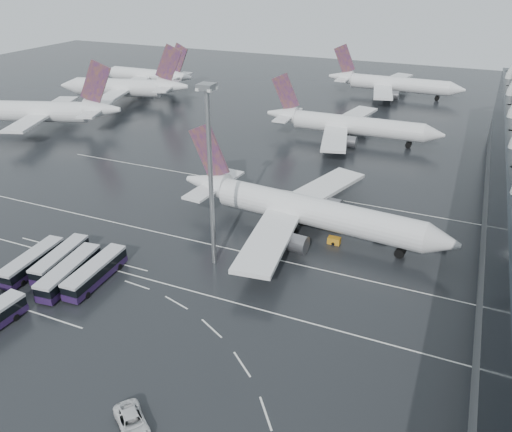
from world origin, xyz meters
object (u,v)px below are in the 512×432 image
at_px(airliner_gate_c, 392,84).
at_px(jet_remote_west, 46,112).
at_px(bus_row_near_d, 96,272).
at_px(gse_cart_belly_c, 280,233).
at_px(jet_remote_far, 148,76).
at_px(gse_cart_belly_d, 442,244).
at_px(gse_cart_belly_a, 334,240).
at_px(airliner_main, 303,210).
at_px(van_curve_a, 132,422).
at_px(gse_cart_belly_e, 333,222).
at_px(bus_row_near_c, 70,272).
at_px(floodlight_mast, 210,157).
at_px(airliner_gate_b, 348,125).
at_px(bus_row_near_b, 61,259).
at_px(gse_cart_belly_b, 381,235).
at_px(bus_row_near_a, 32,262).
at_px(jet_remote_mid, 126,88).

xyz_separation_m(airliner_gate_c, jet_remote_west, (-89.11, -84.57, 0.90)).
distance_m(bus_row_near_d, gse_cart_belly_c, 33.92).
distance_m(jet_remote_far, bus_row_near_d, 139.16).
bearing_deg(gse_cart_belly_d, gse_cart_belly_a, -159.98).
relative_size(jet_remote_west, bus_row_near_d, 3.52).
relative_size(airliner_gate_c, gse_cart_belly_a, 22.17).
bearing_deg(jet_remote_west, airliner_main, 142.11).
bearing_deg(van_curve_a, airliner_main, 34.81).
distance_m(airliner_gate_c, gse_cart_belly_e, 110.70).
xyz_separation_m(bus_row_near_c, floodlight_mast, (18.57, 14.47, 17.38)).
relative_size(airliner_gate_b, jet_remote_far, 1.21).
bearing_deg(airliner_main, gse_cart_belly_c, -131.03).
height_order(bus_row_near_b, gse_cart_belly_b, bus_row_near_b).
xyz_separation_m(airliner_main, bus_row_near_c, (-28.99, -30.78, -2.80)).
bearing_deg(gse_cart_belly_b, jet_remote_far, 141.94).
distance_m(airliner_gate_c, gse_cart_belly_b, 113.56).
xyz_separation_m(gse_cart_belly_a, gse_cart_belly_d, (18.26, 6.65, -0.03)).
bearing_deg(airliner_gate_b, van_curve_a, -89.36).
xyz_separation_m(airliner_main, floodlight_mast, (-10.42, -16.31, 14.58)).
relative_size(jet_remote_far, gse_cart_belly_e, 22.47).
relative_size(airliner_main, airliner_gate_c, 1.08).
distance_m(bus_row_near_b, gse_cart_belly_b, 57.15).
height_order(jet_remote_far, gse_cart_belly_a, jet_remote_far).
height_order(van_curve_a, gse_cart_belly_e, van_curve_a).
xyz_separation_m(bus_row_near_b, gse_cart_belly_d, (58.33, 32.99, -1.13)).
relative_size(jet_remote_far, bus_row_near_a, 3.21).
height_order(airliner_main, bus_row_near_b, airliner_main).
bearing_deg(bus_row_near_b, gse_cart_belly_d, -67.55).
height_order(airliner_gate_c, bus_row_near_d, airliner_gate_c).
height_order(bus_row_near_d, gse_cart_belly_e, bus_row_near_d).
xyz_separation_m(airliner_gate_c, bus_row_near_d, (-21.48, -144.59, -2.75)).
bearing_deg(bus_row_near_a, jet_remote_far, 21.58).
bearing_deg(bus_row_near_c, airliner_gate_b, -21.50).
bearing_deg(bus_row_near_d, gse_cart_belly_a, -52.66).
bearing_deg(jet_remote_far, jet_remote_mid, 105.28).
bearing_deg(gse_cart_belly_b, gse_cart_belly_c, -159.23).
relative_size(airliner_main, jet_remote_far, 1.30).
bearing_deg(jet_remote_far, gse_cart_belly_b, 141.84).
height_order(jet_remote_west, van_curve_a, jet_remote_west).
height_order(jet_remote_west, bus_row_near_d, jet_remote_west).
height_order(bus_row_near_b, gse_cart_belly_c, bus_row_near_b).
bearing_deg(airliner_gate_c, bus_row_near_b, -100.99).
xyz_separation_m(airliner_main, bus_row_near_d, (-25.21, -29.04, -2.84)).
relative_size(bus_row_near_b, gse_cart_belly_d, 5.96).
height_order(airliner_gate_c, jet_remote_far, jet_remote_far).
xyz_separation_m(jet_remote_far, bus_row_near_c, (67.65, -121.13, -2.93)).
bearing_deg(van_curve_a, gse_cart_belly_b, 20.40).
xyz_separation_m(airliner_gate_c, gse_cart_belly_c, (0.42, -118.72, -3.98)).
bearing_deg(jet_remote_far, bus_row_near_a, 116.14).
height_order(jet_remote_far, bus_row_near_b, jet_remote_far).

